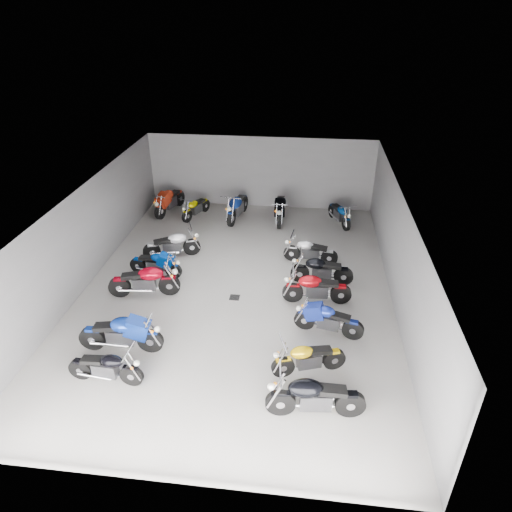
{
  "coord_description": "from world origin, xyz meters",
  "views": [
    {
      "loc": [
        2.1,
        -12.4,
        8.38
      ],
      "look_at": [
        0.57,
        0.52,
        1.0
      ],
      "focal_mm": 32.0,
      "sensor_mm": 36.0,
      "label": 1
    }
  ],
  "objects_px": {
    "motorcycle_right_a": "(314,397)",
    "motorcycle_left_f": "(172,245)",
    "motorcycle_back_d": "(280,208)",
    "motorcycle_left_a": "(106,367)",
    "motorcycle_back_f": "(340,214)",
    "drain_grate": "(235,297)",
    "motorcycle_right_e": "(321,270)",
    "motorcycle_left_d": "(145,281)",
    "motorcycle_back_b": "(196,207)",
    "motorcycle_right_f": "(310,251)",
    "motorcycle_back_a": "(169,201)",
    "motorcycle_back_c": "(237,207)",
    "motorcycle_right_b": "(308,358)",
    "motorcycle_right_c": "(328,320)",
    "motorcycle_right_d": "(316,288)",
    "motorcycle_left_e": "(156,264)",
    "motorcycle_left_b": "(122,334)"
  },
  "relations": [
    {
      "from": "motorcycle_left_d",
      "to": "motorcycle_right_a",
      "type": "distance_m",
      "value": 6.86
    },
    {
      "from": "motorcycle_back_b",
      "to": "motorcycle_back_a",
      "type": "bearing_deg",
      "value": 6.91
    },
    {
      "from": "motorcycle_left_b",
      "to": "motorcycle_right_c",
      "type": "xyz_separation_m",
      "value": [
        5.51,
        1.37,
        -0.07
      ]
    },
    {
      "from": "motorcycle_left_f",
      "to": "motorcycle_left_a",
      "type": "bearing_deg",
      "value": -20.24
    },
    {
      "from": "drain_grate",
      "to": "motorcycle_right_f",
      "type": "relative_size",
      "value": 0.16
    },
    {
      "from": "motorcycle_left_e",
      "to": "motorcycle_back_a",
      "type": "height_order",
      "value": "motorcycle_back_a"
    },
    {
      "from": "motorcycle_right_e",
      "to": "motorcycle_back_b",
      "type": "distance_m",
      "value": 7.16
    },
    {
      "from": "motorcycle_right_b",
      "to": "motorcycle_back_c",
      "type": "distance_m",
      "value": 9.6
    },
    {
      "from": "drain_grate",
      "to": "motorcycle_back_f",
      "type": "height_order",
      "value": "motorcycle_back_f"
    },
    {
      "from": "motorcycle_right_a",
      "to": "motorcycle_left_f",
      "type": "bearing_deg",
      "value": 32.21
    },
    {
      "from": "motorcycle_right_a",
      "to": "motorcycle_back_c",
      "type": "xyz_separation_m",
      "value": [
        -3.36,
        10.41,
        0.02
      ]
    },
    {
      "from": "drain_grate",
      "to": "motorcycle_left_d",
      "type": "bearing_deg",
      "value": -176.02
    },
    {
      "from": "motorcycle_left_d",
      "to": "motorcycle_right_b",
      "type": "bearing_deg",
      "value": 50.54
    },
    {
      "from": "motorcycle_left_a",
      "to": "motorcycle_left_e",
      "type": "relative_size",
      "value": 1.02
    },
    {
      "from": "motorcycle_left_a",
      "to": "motorcycle_back_b",
      "type": "distance_m",
      "value": 9.92
    },
    {
      "from": "motorcycle_left_e",
      "to": "motorcycle_back_d",
      "type": "height_order",
      "value": "motorcycle_back_d"
    },
    {
      "from": "motorcycle_right_d",
      "to": "motorcycle_back_f",
      "type": "distance_m",
      "value": 5.97
    },
    {
      "from": "drain_grate",
      "to": "motorcycle_left_f",
      "type": "relative_size",
      "value": 0.16
    },
    {
      "from": "motorcycle_left_b",
      "to": "motorcycle_right_f",
      "type": "xyz_separation_m",
      "value": [
        4.94,
        5.34,
        -0.08
      ]
    },
    {
      "from": "motorcycle_left_b",
      "to": "motorcycle_back_d",
      "type": "xyz_separation_m",
      "value": [
        3.62,
        8.85,
        0.01
      ]
    },
    {
      "from": "drain_grate",
      "to": "motorcycle_right_e",
      "type": "relative_size",
      "value": 0.15
    },
    {
      "from": "motorcycle_back_f",
      "to": "motorcycle_right_c",
      "type": "bearing_deg",
      "value": 62.54
    },
    {
      "from": "motorcycle_left_a",
      "to": "motorcycle_left_f",
      "type": "distance_m",
      "value": 6.34
    },
    {
      "from": "motorcycle_right_f",
      "to": "motorcycle_back_f",
      "type": "bearing_deg",
      "value": -12.19
    },
    {
      "from": "motorcycle_right_f",
      "to": "motorcycle_back_a",
      "type": "xyz_separation_m",
      "value": [
        -6.27,
        3.77,
        0.08
      ]
    },
    {
      "from": "motorcycle_left_e",
      "to": "motorcycle_right_b",
      "type": "bearing_deg",
      "value": 60.7
    },
    {
      "from": "motorcycle_back_b",
      "to": "motorcycle_back_d",
      "type": "bearing_deg",
      "value": -155.18
    },
    {
      "from": "motorcycle_left_a",
      "to": "motorcycle_right_d",
      "type": "height_order",
      "value": "motorcycle_right_d"
    },
    {
      "from": "motorcycle_left_f",
      "to": "motorcycle_right_b",
      "type": "bearing_deg",
      "value": 21.68
    },
    {
      "from": "motorcycle_right_a",
      "to": "motorcycle_right_d",
      "type": "xyz_separation_m",
      "value": [
        0.02,
        4.5,
        -0.03
      ]
    },
    {
      "from": "drain_grate",
      "to": "motorcycle_left_d",
      "type": "distance_m",
      "value": 2.9
    },
    {
      "from": "motorcycle_right_d",
      "to": "motorcycle_right_e",
      "type": "relative_size",
      "value": 1.04
    },
    {
      "from": "motorcycle_left_f",
      "to": "motorcycle_right_c",
      "type": "distance_m",
      "value": 6.74
    },
    {
      "from": "motorcycle_left_d",
      "to": "motorcycle_back_f",
      "type": "xyz_separation_m",
      "value": [
        6.39,
        6.15,
        -0.08
      ]
    },
    {
      "from": "motorcycle_right_a",
      "to": "motorcycle_back_a",
      "type": "relative_size",
      "value": 1.02
    },
    {
      "from": "motorcycle_right_c",
      "to": "motorcycle_back_d",
      "type": "relative_size",
      "value": 0.84
    },
    {
      "from": "motorcycle_left_a",
      "to": "motorcycle_back_b",
      "type": "height_order",
      "value": "motorcycle_left_a"
    },
    {
      "from": "motorcycle_right_f",
      "to": "motorcycle_right_c",
      "type": "bearing_deg",
      "value": -164.82
    },
    {
      "from": "motorcycle_right_f",
      "to": "motorcycle_back_c",
      "type": "height_order",
      "value": "motorcycle_back_c"
    },
    {
      "from": "motorcycle_left_a",
      "to": "motorcycle_back_f",
      "type": "relative_size",
      "value": 1.05
    },
    {
      "from": "motorcycle_left_a",
      "to": "motorcycle_right_b",
      "type": "bearing_deg",
      "value": 103.3
    },
    {
      "from": "motorcycle_back_c",
      "to": "motorcycle_right_a",
      "type": "bearing_deg",
      "value": 118.16
    },
    {
      "from": "motorcycle_right_c",
      "to": "motorcycle_left_d",
      "type": "bearing_deg",
      "value": 90.1
    },
    {
      "from": "motorcycle_back_b",
      "to": "motorcycle_back_c",
      "type": "height_order",
      "value": "motorcycle_back_c"
    },
    {
      "from": "motorcycle_right_c",
      "to": "motorcycle_back_d",
      "type": "distance_m",
      "value": 7.72
    },
    {
      "from": "motorcycle_left_b",
      "to": "motorcycle_right_b",
      "type": "relative_size",
      "value": 1.22
    },
    {
      "from": "motorcycle_left_d",
      "to": "motorcycle_back_d",
      "type": "height_order",
      "value": "motorcycle_back_d"
    },
    {
      "from": "motorcycle_left_d",
      "to": "drain_grate",
      "type": "bearing_deg",
      "value": 83.43
    },
    {
      "from": "motorcycle_left_a",
      "to": "motorcycle_right_a",
      "type": "relative_size",
      "value": 0.85
    },
    {
      "from": "motorcycle_back_d",
      "to": "motorcycle_left_a",
      "type": "bearing_deg",
      "value": 68.94
    }
  ]
}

